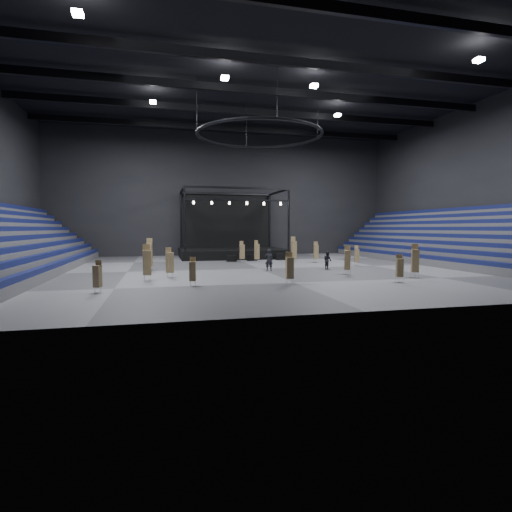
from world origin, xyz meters
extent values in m
plane|color=#57585A|center=(0.00, 0.00, 0.00)|extent=(50.00, 50.00, 0.00)
cube|color=black|center=(0.00, 0.00, 18.00)|extent=(50.00, 42.00, 0.20)
cube|color=black|center=(0.00, 21.00, 9.00)|extent=(50.00, 0.20, 18.00)
cube|color=black|center=(0.00, -21.00, 9.00)|extent=(50.00, 0.20, 18.00)
cube|color=black|center=(25.00, 0.00, 9.00)|extent=(0.20, 42.00, 18.00)
cube|color=#4B4B4D|center=(-21.40, 0.00, 0.38)|extent=(7.20, 40.00, 0.75)
cube|color=#0C1035|center=(-18.12, 0.00, 0.95)|extent=(0.59, 40.00, 0.40)
cube|color=#4B4B4D|center=(-21.85, 0.00, 0.75)|extent=(6.30, 40.00, 1.50)
cube|color=#0C1035|center=(-19.02, 0.00, 1.70)|extent=(0.59, 40.00, 0.40)
cube|color=#4B4B4D|center=(-22.30, 0.00, 1.12)|extent=(5.40, 40.00, 2.25)
cube|color=#0C1035|center=(-19.91, 0.00, 2.45)|extent=(0.59, 40.00, 0.40)
cube|color=#4B4B4D|center=(-22.75, 0.00, 1.50)|extent=(4.50, 40.00, 3.00)
cube|color=#0C1035|center=(-20.82, 0.00, 3.20)|extent=(0.59, 40.00, 0.40)
cube|color=#0C1035|center=(-21.71, 0.00, 3.95)|extent=(0.59, 40.00, 0.40)
cube|color=#0C1035|center=(-22.61, 0.00, 4.70)|extent=(0.59, 40.00, 0.40)
cube|color=#4B4B4D|center=(21.40, 0.00, 0.38)|extent=(7.20, 40.00, 0.75)
cube|color=#0C1035|center=(18.12, 0.00, 0.95)|extent=(0.59, 40.00, 0.40)
cube|color=#4B4B4D|center=(21.85, 0.00, 0.75)|extent=(6.30, 40.00, 1.50)
cube|color=#0C1035|center=(19.02, 0.00, 1.70)|extent=(0.59, 40.00, 0.40)
cube|color=#4B4B4D|center=(22.30, 0.00, 1.12)|extent=(5.40, 40.00, 2.25)
cube|color=#0C1035|center=(19.91, 0.00, 2.45)|extent=(0.59, 40.00, 0.40)
cube|color=#4B4B4D|center=(22.75, 0.00, 1.50)|extent=(4.50, 40.00, 3.00)
cube|color=#0C1035|center=(20.82, 0.00, 3.20)|extent=(0.59, 40.00, 0.40)
cube|color=#4B4B4D|center=(23.20, 0.00, 1.88)|extent=(3.60, 40.00, 3.75)
cube|color=#0C1035|center=(21.71, 0.00, 3.95)|extent=(0.59, 40.00, 0.40)
cube|color=#4B4B4D|center=(23.65, 0.00, 2.25)|extent=(2.70, 40.00, 4.50)
cube|color=#0C1035|center=(22.61, 0.00, 4.70)|extent=(0.59, 40.00, 0.40)
cube|color=#4B4B4D|center=(24.10, 0.00, 2.62)|extent=(1.80, 40.00, 5.25)
cube|color=#0C1035|center=(23.52, 0.00, 5.45)|extent=(0.59, 40.00, 0.40)
cube|color=#4B4B4D|center=(24.55, 0.00, 3.00)|extent=(0.90, 40.00, 6.00)
cube|color=#0C1035|center=(24.41, 0.00, 6.20)|extent=(0.59, 40.00, 0.40)
cube|color=black|center=(0.00, 15.50, 0.60)|extent=(14.00, 10.00, 1.20)
cube|color=black|center=(0.00, 20.30, 5.20)|extent=(13.30, 0.30, 8.00)
cylinder|color=black|center=(-6.60, 10.90, 5.10)|extent=(0.24, 0.24, 7.80)
cylinder|color=black|center=(-6.60, 20.10, 5.10)|extent=(0.24, 0.24, 7.80)
cylinder|color=black|center=(6.60, 10.90, 5.10)|extent=(0.24, 0.24, 7.80)
cylinder|color=black|center=(6.60, 20.10, 5.10)|extent=(0.24, 0.24, 7.80)
cube|color=black|center=(0.00, 10.90, 9.00)|extent=(13.40, 0.25, 0.25)
cube|color=black|center=(0.00, 20.10, 9.00)|extent=(13.40, 0.25, 0.25)
cube|color=black|center=(0.00, 10.90, 7.50)|extent=(13.40, 0.20, 0.20)
cylinder|color=white|center=(-5.50, 10.90, 7.10)|extent=(0.24, 0.24, 0.35)
cylinder|color=white|center=(-3.30, 10.90, 7.10)|extent=(0.24, 0.24, 0.35)
cylinder|color=white|center=(-1.10, 10.90, 7.10)|extent=(0.24, 0.24, 0.35)
cylinder|color=white|center=(1.10, 10.90, 7.10)|extent=(0.24, 0.24, 0.35)
cylinder|color=white|center=(3.30, 10.90, 7.10)|extent=(0.24, 0.24, 0.35)
cylinder|color=white|center=(5.50, 10.90, 7.10)|extent=(0.24, 0.24, 0.35)
torus|color=black|center=(0.00, 0.00, 13.00)|extent=(12.30, 12.30, 0.30)
cylinder|color=black|center=(6.00, 0.00, 15.50)|extent=(0.04, 0.04, 5.00)
cylinder|color=black|center=(0.00, 6.00, 15.50)|extent=(0.04, 0.04, 5.00)
cylinder|color=black|center=(-6.00, 0.00, 15.50)|extent=(0.04, 0.04, 5.00)
cylinder|color=black|center=(0.00, -6.00, 15.50)|extent=(0.04, 0.04, 5.00)
cube|color=black|center=(0.00, -15.00, 17.20)|extent=(49.00, 0.35, 0.70)
cube|color=black|center=(0.00, -7.00, 17.20)|extent=(49.00, 0.35, 0.70)
cube|color=black|center=(0.00, 0.00, 17.20)|extent=(49.00, 0.35, 0.70)
cube|color=black|center=(0.00, 7.00, 17.20)|extent=(49.00, 0.35, 0.70)
cube|color=black|center=(0.00, 15.00, 17.20)|extent=(49.00, 0.35, 0.70)
cube|color=white|center=(-14.00, -12.00, 16.60)|extent=(0.60, 0.60, 0.25)
cube|color=white|center=(14.00, -12.00, 16.60)|extent=(0.60, 0.60, 0.25)
cube|color=white|center=(-10.00, 4.00, 16.60)|extent=(0.60, 0.60, 0.25)
cube|color=white|center=(10.00, 4.00, 16.60)|extent=(0.60, 0.60, 0.25)
cube|color=white|center=(-4.00, -4.00, 16.60)|extent=(0.60, 0.60, 0.25)
cube|color=white|center=(4.00, -4.00, 16.60)|extent=(0.60, 0.60, 0.25)
cube|color=black|center=(-1.24, 8.73, 0.39)|extent=(1.28, 0.95, 0.77)
cube|color=black|center=(1.39, 9.29, 0.41)|extent=(1.32, 0.83, 0.82)
cube|color=black|center=(5.23, 9.69, 0.43)|extent=(1.42, 0.94, 0.87)
cylinder|color=silver|center=(10.28, -10.15, 0.22)|extent=(0.03, 0.03, 0.44)
cylinder|color=silver|center=(10.28, -9.73, 0.22)|extent=(0.03, 0.03, 0.44)
cylinder|color=silver|center=(10.70, -10.15, 0.22)|extent=(0.03, 0.03, 0.44)
cylinder|color=silver|center=(10.70, -9.73, 0.22)|extent=(0.03, 0.03, 0.44)
cube|color=#9F8658|center=(10.49, -9.94, 1.36)|extent=(0.70, 0.70, 1.84)
cube|color=#9F8658|center=(10.58, -9.74, 2.23)|extent=(0.49, 0.27, 1.01)
cylinder|color=silver|center=(-7.53, -10.64, 0.18)|extent=(0.03, 0.03, 0.35)
cylinder|color=silver|center=(-7.53, -10.30, 0.18)|extent=(0.03, 0.03, 0.35)
cylinder|color=silver|center=(-7.19, -10.64, 0.18)|extent=(0.03, 0.03, 0.35)
cylinder|color=silver|center=(-7.19, -10.30, 0.18)|extent=(0.03, 0.03, 0.35)
cube|color=#9F8658|center=(-7.36, -10.47, 1.02)|extent=(0.50, 0.50, 1.34)
cube|color=#9F8658|center=(-7.33, -10.29, 1.64)|extent=(0.41, 0.13, 0.74)
cylinder|color=silver|center=(-13.48, -12.16, 0.17)|extent=(0.03, 0.03, 0.35)
cylinder|color=silver|center=(-13.48, -11.84, 0.17)|extent=(0.03, 0.03, 0.35)
cylinder|color=silver|center=(-13.15, -12.16, 0.17)|extent=(0.03, 0.03, 0.35)
cylinder|color=silver|center=(-13.15, -11.84, 0.17)|extent=(0.03, 0.03, 0.35)
cube|color=#9F8658|center=(-13.32, -12.00, 1.03)|extent=(0.54, 0.54, 1.36)
cube|color=#9F8658|center=(-13.25, -11.84, 1.66)|extent=(0.39, 0.20, 0.75)
cylinder|color=silver|center=(7.97, 5.22, 0.21)|extent=(0.03, 0.03, 0.43)
cylinder|color=silver|center=(7.97, 5.62, 0.21)|extent=(0.03, 0.03, 0.43)
cylinder|color=silver|center=(8.38, 5.22, 0.21)|extent=(0.03, 0.03, 0.43)
cylinder|color=silver|center=(8.38, 5.62, 0.21)|extent=(0.03, 0.03, 0.43)
cube|color=#9F8658|center=(8.18, 5.42, 1.24)|extent=(0.60, 0.60, 1.62)
cube|color=#9F8658|center=(8.22, 5.63, 2.00)|extent=(0.50, 0.16, 0.89)
cylinder|color=silver|center=(10.74, 0.53, 0.17)|extent=(0.03, 0.03, 0.34)
cylinder|color=silver|center=(10.74, 0.86, 0.17)|extent=(0.03, 0.03, 0.34)
cylinder|color=silver|center=(11.07, 0.53, 0.17)|extent=(0.03, 0.03, 0.34)
cylinder|color=silver|center=(11.07, 0.86, 0.17)|extent=(0.03, 0.03, 0.34)
cube|color=#9F8658|center=(10.90, 0.69, 1.08)|extent=(0.48, 0.48, 1.47)
cube|color=#9F8658|center=(10.93, 0.86, 1.76)|extent=(0.40, 0.12, 0.81)
cylinder|color=silver|center=(5.22, 5.21, 0.23)|extent=(0.03, 0.03, 0.45)
cylinder|color=silver|center=(5.22, 5.64, 0.23)|extent=(0.03, 0.03, 0.45)
cylinder|color=silver|center=(5.65, 5.21, 0.23)|extent=(0.03, 0.03, 0.45)
cylinder|color=silver|center=(5.65, 5.64, 0.23)|extent=(0.03, 0.03, 0.45)
cube|color=#9F8658|center=(5.44, 5.42, 1.48)|extent=(0.57, 0.57, 2.07)
cube|color=#9F8658|center=(5.43, 5.65, 2.47)|extent=(0.52, 0.09, 1.14)
cylinder|color=silver|center=(-8.99, -5.60, 0.21)|extent=(0.03, 0.03, 0.42)
cylinder|color=silver|center=(-8.99, -5.20, 0.21)|extent=(0.03, 0.03, 0.42)
cylinder|color=silver|center=(-8.59, -5.60, 0.21)|extent=(0.03, 0.03, 0.42)
cylinder|color=silver|center=(-8.59, -5.20, 0.21)|extent=(0.03, 0.03, 0.42)
cube|color=#9F8658|center=(-8.79, -5.40, 1.24)|extent=(0.66, 0.66, 1.64)
cube|color=#9F8658|center=(-8.87, -5.21, 2.01)|extent=(0.47, 0.25, 0.90)
cylinder|color=silver|center=(-0.77, -11.42, 0.21)|extent=(0.03, 0.03, 0.42)
cylinder|color=silver|center=(-0.77, -11.03, 0.21)|extent=(0.03, 0.03, 0.42)
cylinder|color=silver|center=(-0.37, -11.42, 0.21)|extent=(0.03, 0.03, 0.42)
cylinder|color=silver|center=(-0.37, -11.03, 0.21)|extent=(0.03, 0.03, 0.42)
cube|color=#9F8658|center=(-0.57, -11.22, 1.18)|extent=(0.55, 0.55, 1.52)
cube|color=#9F8658|center=(-0.55, -11.02, 1.89)|extent=(0.48, 0.11, 0.84)
cylinder|color=silver|center=(-10.72, -7.20, 0.22)|extent=(0.03, 0.03, 0.45)
cylinder|color=silver|center=(-10.72, -6.77, 0.22)|extent=(0.03, 0.03, 0.45)
cylinder|color=silver|center=(-10.29, -7.20, 0.22)|extent=(0.03, 0.03, 0.45)
cylinder|color=silver|center=(-10.29, -6.77, 0.22)|extent=(0.03, 0.03, 0.45)
cube|color=#9F8658|center=(-10.50, -6.99, 1.39)|extent=(0.65, 0.65, 1.88)
cube|color=#9F8658|center=(-10.56, -6.77, 2.27)|extent=(0.52, 0.19, 1.03)
cylinder|color=silver|center=(-10.74, 0.18, 0.23)|extent=(0.03, 0.03, 0.46)
cylinder|color=silver|center=(-10.74, 0.61, 0.23)|extent=(0.03, 0.03, 0.46)
cylinder|color=silver|center=(-10.31, 0.18, 0.23)|extent=(0.03, 0.03, 0.46)
cylinder|color=silver|center=(-10.31, 0.61, 0.23)|extent=(0.03, 0.03, 0.46)
cube|color=#9F8658|center=(-10.52, 0.39, 1.50)|extent=(0.62, 0.62, 2.08)
cube|color=#9F8658|center=(-10.49, 0.62, 2.49)|extent=(0.53, 0.14, 1.15)
cylinder|color=silver|center=(7.56, -12.19, 0.20)|extent=(0.03, 0.03, 0.39)
cylinder|color=silver|center=(7.56, -11.81, 0.20)|extent=(0.03, 0.03, 0.39)
cylinder|color=silver|center=(7.93, -12.19, 0.20)|extent=(0.03, 0.03, 0.39)
cylinder|color=silver|center=(7.93, -11.81, 0.20)|extent=(0.03, 0.03, 0.39)
cube|color=#9F8658|center=(7.75, -12.00, 1.07)|extent=(0.60, 0.60, 1.35)
cube|color=#9F8658|center=(7.81, -11.81, 1.70)|extent=(0.45, 0.21, 0.74)
cylinder|color=silver|center=(-0.37, 7.49, 0.20)|extent=(0.03, 0.03, 0.40)
cylinder|color=silver|center=(-0.37, 7.87, 0.20)|extent=(0.03, 0.03, 0.40)
cylinder|color=silver|center=(0.02, 7.49, 0.20)|extent=(0.03, 0.03, 0.40)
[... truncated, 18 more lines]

